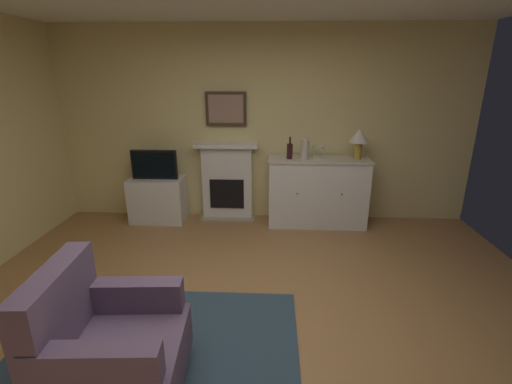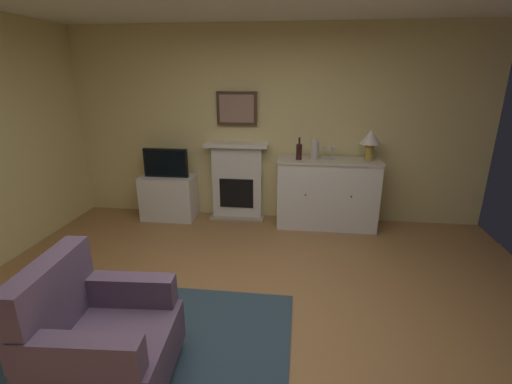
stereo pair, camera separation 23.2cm
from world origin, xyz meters
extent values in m
cube|color=#9E7042|center=(0.00, 0.00, -0.05)|extent=(5.78, 5.30, 0.10)
cube|color=#EAD68C|center=(0.00, 2.62, 1.32)|extent=(5.78, 0.06, 2.64)
cube|color=#2D4251|center=(-0.72, -0.40, 0.01)|extent=(2.18, 1.91, 0.02)
cube|color=white|center=(-0.49, 2.50, 0.53)|extent=(0.70, 0.18, 1.05)
cube|color=tan|center=(-0.49, 2.40, 0.01)|extent=(0.77, 0.20, 0.03)
cube|color=black|center=(-0.49, 2.41, 0.39)|extent=(0.48, 0.02, 0.42)
cube|color=white|center=(-0.49, 2.47, 1.07)|extent=(0.87, 0.27, 0.05)
cube|color=#473323|center=(-0.49, 2.54, 1.56)|extent=(0.55, 0.03, 0.45)
cube|color=#9E7A6B|center=(-0.49, 2.53, 1.56)|extent=(0.47, 0.01, 0.37)
cube|color=white|center=(0.77, 2.32, 0.45)|extent=(1.32, 0.45, 0.91)
cube|color=beige|center=(0.77, 2.32, 0.92)|extent=(1.35, 0.48, 0.03)
sphere|color=brown|center=(0.48, 2.08, 0.52)|extent=(0.02, 0.02, 0.02)
sphere|color=brown|center=(1.06, 2.08, 0.52)|extent=(0.02, 0.02, 0.02)
cylinder|color=#B79338|center=(1.27, 2.32, 1.05)|extent=(0.10, 0.10, 0.22)
cone|color=silver|center=(1.27, 2.32, 1.25)|extent=(0.26, 0.26, 0.18)
cylinder|color=#331419|center=(0.37, 2.28, 1.04)|extent=(0.08, 0.08, 0.20)
cylinder|color=#331419|center=(0.37, 2.28, 1.18)|extent=(0.03, 0.03, 0.09)
cylinder|color=silver|center=(0.70, 2.33, 0.94)|extent=(0.06, 0.06, 0.00)
cylinder|color=silver|center=(0.70, 2.33, 0.99)|extent=(0.01, 0.01, 0.09)
cone|color=silver|center=(0.70, 2.33, 1.07)|extent=(0.07, 0.07, 0.07)
cylinder|color=silver|center=(0.81, 2.32, 0.94)|extent=(0.06, 0.06, 0.00)
cylinder|color=silver|center=(0.81, 2.32, 0.99)|extent=(0.01, 0.01, 0.09)
cone|color=silver|center=(0.81, 2.32, 1.07)|extent=(0.07, 0.07, 0.07)
cylinder|color=beige|center=(0.57, 2.27, 1.06)|extent=(0.11, 0.11, 0.24)
sphere|color=beige|center=(0.57, 2.27, 1.18)|extent=(0.08, 0.08, 0.08)
cube|color=white|center=(-1.47, 2.33, 0.31)|extent=(0.75, 0.42, 0.63)
cube|color=black|center=(-1.47, 2.31, 0.83)|extent=(0.62, 0.06, 0.40)
cube|color=black|center=(-1.47, 2.28, 0.83)|extent=(0.57, 0.01, 0.35)
cube|color=#604C66|center=(-0.81, -0.59, 0.26)|extent=(0.85, 0.81, 0.32)
cube|color=#604C66|center=(-1.13, -0.62, 0.67)|extent=(0.21, 0.77, 0.50)
cube|color=#604C66|center=(-0.78, -0.91, 0.53)|extent=(0.73, 0.19, 0.22)
cube|color=#604C66|center=(-0.83, -0.28, 0.53)|extent=(0.73, 0.19, 0.22)
cylinder|color=#473323|center=(-0.49, -0.25, 0.05)|extent=(0.05, 0.05, 0.10)
cylinder|color=#473323|center=(-1.17, -0.30, 0.05)|extent=(0.05, 0.05, 0.10)
camera|label=1|loc=(0.16, -2.41, 2.01)|focal=25.33mm
camera|label=2|loc=(0.39, -2.39, 2.01)|focal=25.33mm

